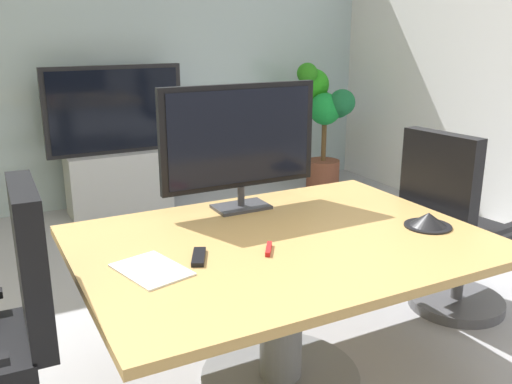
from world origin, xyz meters
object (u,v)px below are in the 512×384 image
office_chair_right (453,239)px  potted_plant (324,116)px  conference_table (282,275)px  tv_monitor (240,140)px  remote_control (199,257)px  conference_phone (428,221)px  wall_display_unit (118,164)px

office_chair_right → potted_plant: bearing=-25.0°
conference_table → tv_monitor: tv_monitor is taller
remote_control → office_chair_right: bearing=31.5°
potted_plant → remote_control: 3.64m
conference_table → conference_phone: 0.74m
potted_plant → conference_phone: potted_plant is taller
conference_table → potted_plant: potted_plant is taller
office_chair_right → wall_display_unit: wall_display_unit is taller
office_chair_right → wall_display_unit: (-1.22, 2.75, -0.01)m
conference_phone → remote_control: conference_phone is taller
conference_table → wall_display_unit: wall_display_unit is taller
potted_plant → wall_display_unit: bearing=173.7°
tv_monitor → conference_table: bearing=-93.5°
conference_phone → conference_table: bearing=164.7°
remote_control → potted_plant: bearing=73.5°
remote_control → tv_monitor: bearing=75.3°
tv_monitor → potted_plant: size_ratio=0.65×
conference_table → wall_display_unit: (-0.01, 2.88, -0.10)m
conference_table → potted_plant: (2.04, 2.65, 0.22)m
conference_table → potted_plant: size_ratio=1.38×
conference_table → office_chair_right: office_chair_right is taller
wall_display_unit → potted_plant: (2.05, -0.23, 0.32)m
office_chair_right → potted_plant: potted_plant is taller
conference_phone → remote_control: size_ratio=1.29×
wall_display_unit → remote_control: 2.96m
conference_table → conference_phone: size_ratio=8.07×
conference_table → office_chair_right: (1.21, 0.12, -0.09)m
wall_display_unit → conference_phone: (0.69, -3.06, 0.31)m
conference_table → wall_display_unit: bearing=90.2°
tv_monitor → conference_phone: 0.99m
tv_monitor → remote_control: tv_monitor is taller
office_chair_right → remote_control: office_chair_right is taller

